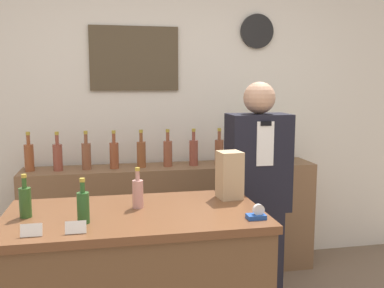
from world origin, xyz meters
name	(u,v)px	position (x,y,z in m)	size (l,w,h in m)	color
back_wall	(158,109)	(0.00, 2.00, 1.36)	(5.20, 0.09, 2.70)	silver
back_shelf	(173,220)	(0.09, 1.76, 0.45)	(2.36, 0.36, 0.91)	brown
shopkeeper	(257,201)	(0.54, 1.03, 0.79)	(0.40, 0.25, 1.58)	black
potted_plant	(270,142)	(0.90, 1.73, 1.09)	(0.26, 0.26, 0.34)	#4C3D2D
paper_bag	(230,175)	(0.25, 0.68, 1.06)	(0.14, 0.14, 0.27)	tan
tape_dispenser	(257,214)	(0.27, 0.29, 0.95)	(0.09, 0.06, 0.07)	#1E4799
price_card_left	(31,230)	(-0.76, 0.25, 0.95)	(0.09, 0.02, 0.06)	white
price_card_right	(76,227)	(-0.57, 0.25, 0.95)	(0.09, 0.02, 0.06)	white
counter_bottle_0	(25,201)	(-0.83, 0.53, 1.00)	(0.06, 0.06, 0.21)	#2D5421
counter_bottle_1	(83,206)	(-0.55, 0.39, 1.00)	(0.06, 0.06, 0.21)	#275523
counter_bottle_2	(138,193)	(-0.28, 0.59, 1.00)	(0.06, 0.06, 0.21)	tan
shelf_bottle_0	(29,156)	(-1.01, 1.77, 1.02)	(0.07, 0.07, 0.30)	brown
shelf_bottle_1	(58,156)	(-0.80, 1.74, 1.02)	(0.07, 0.07, 0.30)	brown
shelf_bottle_2	(86,155)	(-0.59, 1.75, 1.02)	(0.07, 0.07, 0.30)	brown
shelf_bottle_3	(114,154)	(-0.38, 1.75, 1.02)	(0.07, 0.07, 0.30)	brown
shelf_bottle_4	(141,153)	(-0.16, 1.75, 1.02)	(0.07, 0.07, 0.30)	brown
shelf_bottle_5	(168,152)	(0.05, 1.75, 1.02)	(0.07, 0.07, 0.30)	brown
shelf_bottle_6	(194,152)	(0.26, 1.75, 1.02)	(0.07, 0.07, 0.30)	brown
shelf_bottle_7	(219,151)	(0.47, 1.74, 1.02)	(0.07, 0.07, 0.30)	brown
shelf_bottle_8	(243,150)	(0.68, 1.76, 1.02)	(0.07, 0.07, 0.30)	brown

